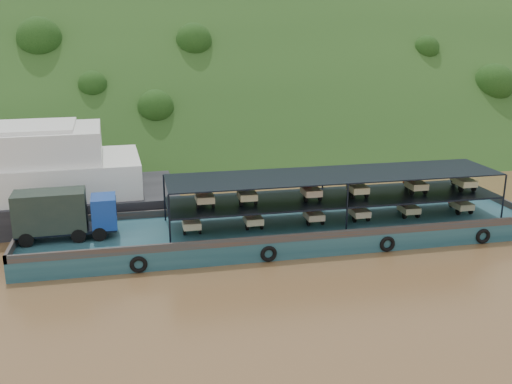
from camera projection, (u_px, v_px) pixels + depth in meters
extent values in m
plane|color=brown|center=(295.00, 248.00, 38.08)|extent=(160.00, 160.00, 0.00)
cube|color=#1D3B15|center=(216.00, 146.00, 71.92)|extent=(140.00, 39.60, 39.60)
cube|color=#143B46|center=(285.00, 232.00, 39.39)|extent=(35.00, 7.00, 1.20)
cube|color=#592D19|center=(273.00, 206.00, 42.35)|extent=(35.00, 0.20, 0.50)
cube|color=#592D19|center=(299.00, 237.00, 35.96)|extent=(35.00, 0.20, 0.50)
cube|color=#592D19|center=(509.00, 205.00, 42.71)|extent=(0.20, 7.00, 0.50)
cube|color=#592D19|center=(16.00, 239.00, 35.60)|extent=(0.20, 7.00, 0.50)
torus|color=black|center=(139.00, 265.00, 34.02)|extent=(1.06, 0.26, 1.06)
torus|color=black|center=(269.00, 254.00, 35.65)|extent=(1.06, 0.26, 1.06)
torus|color=black|center=(387.00, 244.00, 37.29)|extent=(1.06, 0.26, 1.06)
torus|color=black|center=(483.00, 236.00, 38.72)|extent=(1.06, 0.26, 1.06)
cylinder|color=black|center=(26.00, 240.00, 34.93)|extent=(0.92, 0.35, 0.91)
cylinder|color=black|center=(30.00, 230.00, 36.71)|extent=(0.92, 0.35, 0.91)
cylinder|color=black|center=(79.00, 236.00, 35.66)|extent=(0.92, 0.35, 0.91)
cylinder|color=black|center=(80.00, 226.00, 37.43)|extent=(0.92, 0.35, 0.91)
cylinder|color=black|center=(99.00, 234.00, 35.96)|extent=(0.92, 0.35, 0.91)
cylinder|color=black|center=(100.00, 224.00, 37.73)|extent=(0.92, 0.35, 0.91)
cube|color=black|center=(67.00, 230.00, 36.34)|extent=(6.22, 2.20, 0.18)
cube|color=navy|center=(104.00, 211.00, 36.61)|extent=(1.61, 2.22, 1.99)
cube|color=black|center=(116.00, 205.00, 36.69)|extent=(0.11, 1.81, 0.81)
cube|color=black|center=(50.00, 211.00, 35.76)|extent=(4.42, 2.32, 2.53)
cube|color=black|center=(334.00, 198.00, 39.48)|extent=(23.00, 5.00, 0.12)
cube|color=black|center=(335.00, 175.00, 39.03)|extent=(23.00, 5.00, 0.08)
cylinder|color=black|center=(169.00, 220.00, 34.79)|extent=(0.12, 0.12, 3.30)
cylinder|color=black|center=(164.00, 198.00, 39.49)|extent=(0.12, 0.12, 3.30)
cylinder|color=black|center=(347.00, 208.00, 37.14)|extent=(0.12, 0.12, 3.30)
cylinder|color=black|center=(322.00, 188.00, 41.83)|extent=(0.12, 0.12, 3.30)
cylinder|color=black|center=(504.00, 198.00, 39.48)|extent=(0.12, 0.12, 3.30)
cylinder|color=black|center=(464.00, 180.00, 44.18)|extent=(0.12, 0.12, 3.30)
cylinder|color=black|center=(189.00, 222.00, 38.82)|extent=(0.12, 0.52, 0.52)
cylinder|color=black|center=(185.00, 231.00, 37.02)|extent=(0.14, 0.52, 0.52)
cylinder|color=black|center=(200.00, 230.00, 37.23)|extent=(0.14, 0.52, 0.52)
cube|color=beige|center=(191.00, 224.00, 37.36)|extent=(1.15, 1.50, 0.44)
cube|color=red|center=(190.00, 216.00, 38.39)|extent=(0.55, 0.80, 0.80)
cube|color=red|center=(190.00, 210.00, 38.07)|extent=(0.50, 0.10, 0.10)
cylinder|color=black|center=(249.00, 218.00, 39.66)|extent=(0.12, 0.52, 0.52)
cylinder|color=black|center=(247.00, 227.00, 37.87)|extent=(0.14, 0.52, 0.52)
cylinder|color=black|center=(262.00, 226.00, 38.07)|extent=(0.14, 0.52, 0.52)
cube|color=beige|center=(253.00, 220.00, 38.21)|extent=(1.15, 1.50, 0.44)
cube|color=red|center=(250.00, 212.00, 39.24)|extent=(0.55, 0.80, 0.80)
cube|color=red|center=(250.00, 206.00, 38.92)|extent=(0.50, 0.10, 0.10)
cylinder|color=black|center=(308.00, 214.00, 40.53)|extent=(0.12, 0.52, 0.52)
cylinder|color=black|center=(308.00, 222.00, 38.74)|extent=(0.14, 0.52, 0.52)
cylinder|color=black|center=(322.00, 221.00, 38.94)|extent=(0.14, 0.52, 0.52)
cube|color=beige|center=(314.00, 215.00, 39.08)|extent=(1.15, 1.50, 0.44)
cube|color=#AB160B|center=(309.00, 208.00, 40.11)|extent=(0.55, 0.80, 0.80)
cube|color=#AB160B|center=(310.00, 202.00, 39.79)|extent=(0.50, 0.10, 0.10)
cylinder|color=black|center=(352.00, 211.00, 41.21)|extent=(0.12, 0.52, 0.52)
cylinder|color=black|center=(354.00, 219.00, 39.42)|extent=(0.14, 0.52, 0.52)
cylinder|color=black|center=(368.00, 218.00, 39.62)|extent=(0.14, 0.52, 0.52)
cube|color=beige|center=(359.00, 212.00, 39.76)|extent=(1.15, 1.50, 0.44)
cube|color=red|center=(353.00, 205.00, 40.79)|extent=(0.55, 0.80, 0.80)
cube|color=red|center=(355.00, 199.00, 40.46)|extent=(0.50, 0.10, 0.10)
cylinder|color=black|center=(399.00, 207.00, 41.98)|extent=(0.12, 0.52, 0.52)
cylinder|color=black|center=(404.00, 215.00, 40.18)|extent=(0.14, 0.52, 0.52)
cylinder|color=black|center=(417.00, 214.00, 40.39)|extent=(0.14, 0.52, 0.52)
cube|color=#BAB484|center=(409.00, 209.00, 40.52)|extent=(1.15, 1.50, 0.44)
cube|color=#B00B26|center=(402.00, 202.00, 41.55)|extent=(0.55, 0.80, 0.80)
cube|color=#B00B26|center=(404.00, 196.00, 41.23)|extent=(0.50, 0.10, 0.10)
cylinder|color=black|center=(451.00, 204.00, 42.83)|extent=(0.12, 0.52, 0.52)
cylinder|color=black|center=(458.00, 211.00, 41.04)|extent=(0.14, 0.52, 0.52)
cylinder|color=black|center=(470.00, 211.00, 41.24)|extent=(0.14, 0.52, 0.52)
cube|color=#C0B988|center=(462.00, 205.00, 41.38)|extent=(1.15, 1.50, 0.44)
cube|color=red|center=(454.00, 198.00, 42.41)|extent=(0.55, 0.80, 0.80)
cube|color=red|center=(456.00, 193.00, 42.09)|extent=(0.50, 0.10, 0.10)
cylinder|color=black|center=(202.00, 197.00, 38.53)|extent=(0.12, 0.52, 0.52)
cylinder|color=black|center=(198.00, 205.00, 36.74)|extent=(0.14, 0.52, 0.52)
cylinder|color=black|center=(213.00, 204.00, 36.94)|extent=(0.14, 0.52, 0.52)
cube|color=#C2B489|center=(205.00, 198.00, 37.08)|extent=(1.15, 1.50, 0.44)
cube|color=#B8200C|center=(202.00, 191.00, 38.11)|extent=(0.55, 0.80, 0.80)
cube|color=#B8200C|center=(203.00, 184.00, 37.78)|extent=(0.50, 0.10, 0.10)
cylinder|color=black|center=(243.00, 194.00, 39.11)|extent=(0.12, 0.52, 0.52)
cylinder|color=black|center=(241.00, 202.00, 37.32)|extent=(0.14, 0.52, 0.52)
cylinder|color=black|center=(256.00, 201.00, 37.52)|extent=(0.14, 0.52, 0.52)
cube|color=beige|center=(247.00, 195.00, 37.65)|extent=(1.15, 1.50, 0.44)
cube|color=navy|center=(244.00, 188.00, 38.69)|extent=(0.55, 0.80, 0.80)
cube|color=navy|center=(244.00, 182.00, 38.36)|extent=(0.50, 0.10, 0.10)
cylinder|color=black|center=(305.00, 191.00, 40.02)|extent=(0.12, 0.52, 0.52)
cylinder|color=black|center=(306.00, 198.00, 38.22)|extent=(0.14, 0.52, 0.52)
cylinder|color=black|center=(320.00, 197.00, 38.43)|extent=(0.14, 0.52, 0.52)
cube|color=#CFB592|center=(311.00, 192.00, 38.56)|extent=(1.15, 1.50, 0.44)
cube|color=red|center=(306.00, 185.00, 39.59)|extent=(0.55, 0.80, 0.80)
cube|color=red|center=(307.00, 178.00, 39.27)|extent=(0.50, 0.10, 0.10)
cylinder|color=black|center=(350.00, 188.00, 40.70)|extent=(0.12, 0.52, 0.52)
cylinder|color=black|center=(353.00, 195.00, 38.91)|extent=(0.14, 0.52, 0.52)
cylinder|color=black|center=(366.00, 194.00, 39.11)|extent=(0.14, 0.52, 0.52)
cube|color=beige|center=(358.00, 189.00, 39.25)|extent=(1.15, 1.50, 0.44)
cube|color=beige|center=(352.00, 182.00, 40.28)|extent=(0.55, 0.80, 0.80)
cube|color=beige|center=(353.00, 176.00, 39.95)|extent=(0.50, 0.10, 0.10)
cylinder|color=black|center=(407.00, 185.00, 41.60)|extent=(0.12, 0.52, 0.52)
cylinder|color=black|center=(412.00, 192.00, 39.80)|extent=(0.14, 0.52, 0.52)
cylinder|color=black|center=(425.00, 191.00, 40.01)|extent=(0.14, 0.52, 0.52)
cube|color=#C3BB8A|center=(416.00, 185.00, 40.14)|extent=(1.15, 1.50, 0.44)
cube|color=red|center=(409.00, 179.00, 41.17)|extent=(0.55, 0.80, 0.80)
cube|color=red|center=(411.00, 173.00, 40.85)|extent=(0.50, 0.10, 0.10)
cylinder|color=black|center=(454.00, 182.00, 42.37)|extent=(0.12, 0.52, 0.52)
cylinder|color=black|center=(461.00, 188.00, 40.58)|extent=(0.14, 0.52, 0.52)
cylinder|color=black|center=(474.00, 188.00, 40.78)|extent=(0.14, 0.52, 0.52)
cube|color=beige|center=(465.00, 182.00, 40.92)|extent=(1.15, 1.50, 0.44)
cube|color=beige|center=(457.00, 176.00, 41.95)|extent=(0.55, 0.80, 0.80)
cube|color=beige|center=(459.00, 170.00, 41.62)|extent=(0.50, 0.10, 0.10)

